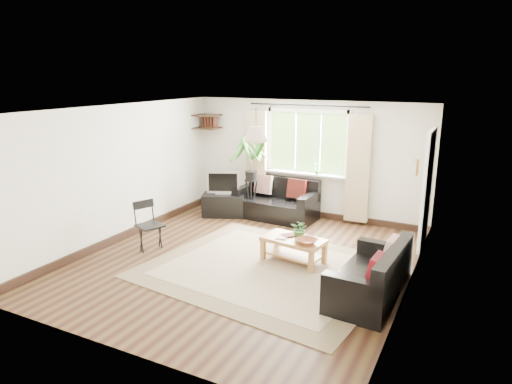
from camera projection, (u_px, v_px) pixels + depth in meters
The scene contains 24 objects.
floor at pixel (245, 261), 7.30m from camera, with size 5.50×5.50×0.00m, color black.
ceiling at pixel (244, 109), 6.69m from camera, with size 5.50×5.50×0.00m, color white.
wall_back at pixel (307, 159), 9.37m from camera, with size 5.00×0.02×2.40m, color silver.
wall_front at pixel (117, 248), 4.62m from camera, with size 5.00×0.02×2.40m, color silver.
wall_left at pixel (120, 173), 8.08m from camera, with size 0.02×5.50×2.40m, color silver.
wall_right at pixel (414, 210), 5.91m from camera, with size 0.02×5.50×2.40m, color silver.
rug at pixel (268, 268), 6.99m from camera, with size 3.49×2.99×0.02m, color beige.
window at pixel (307, 143), 9.25m from camera, with size 2.50×0.16×2.16m, color white, non-canonical shape.
door at pixel (427, 194), 7.44m from camera, with size 0.06×0.96×2.06m, color silver.
corner_shelf at pixel (207, 122), 9.96m from camera, with size 0.50×0.50×0.34m, color black, non-canonical shape.
pendant_lamp at pixel (256, 130), 7.13m from camera, with size 0.36×0.36×0.54m, color beige, non-canonical shape.
wall_sconce at pixel (416, 164), 6.06m from camera, with size 0.12×0.12×0.28m, color beige, non-canonical shape.
sofa_back at pixel (276, 200), 9.38m from camera, with size 1.65×0.82×0.78m, color black, non-canonical shape.
sofa_right at pixel (370, 273), 6.01m from camera, with size 0.77×1.53×0.72m, color black, non-canonical shape.
coffee_table at pixel (293, 250), 7.22m from camera, with size 0.97×0.53×0.40m, color #985C31, non-canonical shape.
table_plant at pixel (300, 229), 7.11m from camera, with size 0.28×0.24×0.31m, color #305B24.
bowl at pixel (307, 241), 6.93m from camera, with size 0.32×0.32×0.08m, color #9D5736.
book_a at pixel (277, 236), 7.23m from camera, with size 0.16×0.22×0.02m, color silver.
book_b at pixel (287, 233), 7.36m from camera, with size 0.18×0.24×0.02m, color #552A22.
tv_stand at pixel (224, 205), 9.59m from camera, with size 0.86×0.49×0.46m, color black.
tv at pixel (223, 182), 9.47m from camera, with size 0.66×0.22×0.51m, color #A5A5AA, non-canonical shape.
palm_stand at pixel (251, 176), 9.42m from camera, with size 0.66×0.66×1.69m, color black, non-canonical shape.
folding_chair at pixel (150, 226), 7.67m from camera, with size 0.43×0.43×0.83m, color black, non-canonical shape.
sill_plant at pixel (317, 168), 9.19m from camera, with size 0.14×0.10×0.27m, color #2D6023.
Camera 1 is at (3.21, -5.98, 2.91)m, focal length 32.00 mm.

